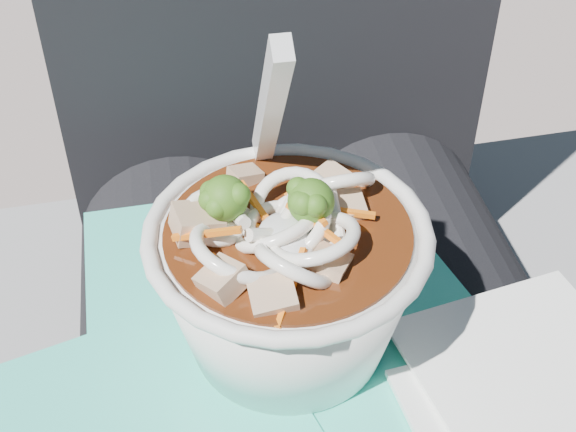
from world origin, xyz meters
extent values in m
cylinder|color=black|center=(0.09, 0.00, 0.50)|extent=(0.16, 0.48, 0.16)
cube|color=#31CDB2|center=(0.02, -0.04, 0.59)|extent=(0.25, 0.25, 0.00)
cube|color=#31CDB2|center=(-0.04, 0.06, 0.59)|extent=(0.18, 0.17, 0.00)
cube|color=#31CDB2|center=(0.03, 0.00, 0.59)|extent=(0.15, 0.15, 0.00)
cube|color=#31CDB2|center=(-0.01, 0.00, 0.59)|extent=(0.21, 0.21, 0.00)
cube|color=#31CDB2|center=(-0.05, 0.05, 0.59)|extent=(0.18, 0.16, 0.00)
cube|color=#31CDB2|center=(-0.08, 0.09, 0.59)|extent=(0.15, 0.14, 0.00)
cube|color=#31CDB2|center=(-0.01, -0.05, 0.60)|extent=(0.14, 0.14, 0.00)
cube|color=#31CDB2|center=(-0.02, -0.01, 0.60)|extent=(0.16, 0.13, 0.00)
cube|color=white|center=(0.10, -0.04, 0.61)|extent=(0.14, 0.14, 0.00)
torus|color=white|center=(-0.03, 0.01, 0.69)|extent=(0.16, 0.16, 0.01)
cylinder|color=#3F1909|center=(-0.03, 0.01, 0.68)|extent=(0.13, 0.13, 0.01)
torus|color=white|center=(-0.03, 0.03, 0.69)|extent=(0.07, 0.06, 0.04)
torus|color=white|center=(-0.07, 0.03, 0.69)|extent=(0.05, 0.04, 0.03)
torus|color=white|center=(-0.06, 0.00, 0.69)|extent=(0.06, 0.07, 0.04)
torus|color=white|center=(-0.04, -0.02, 0.69)|extent=(0.05, 0.05, 0.05)
torus|color=white|center=(-0.02, 0.00, 0.70)|extent=(0.07, 0.07, 0.02)
torus|color=white|center=(-0.04, 0.01, 0.69)|extent=(0.06, 0.06, 0.04)
torus|color=white|center=(-0.02, 0.01, 0.69)|extent=(0.05, 0.05, 0.03)
torus|color=white|center=(0.00, 0.04, 0.69)|extent=(0.06, 0.05, 0.05)
torus|color=white|center=(-0.07, 0.02, 0.69)|extent=(0.04, 0.04, 0.02)
torus|color=white|center=(-0.03, 0.01, 0.69)|extent=(0.05, 0.06, 0.04)
torus|color=white|center=(-0.03, 0.01, 0.69)|extent=(0.05, 0.05, 0.01)
cylinder|color=white|center=(-0.06, 0.03, 0.69)|extent=(0.04, 0.01, 0.03)
cylinder|color=white|center=(-0.03, 0.02, 0.69)|extent=(0.02, 0.03, 0.02)
cylinder|color=white|center=(-0.06, 0.03, 0.69)|extent=(0.02, 0.04, 0.02)
cylinder|color=white|center=(-0.01, 0.02, 0.69)|extent=(0.01, 0.03, 0.02)
cylinder|color=white|center=(-0.04, 0.01, 0.69)|extent=(0.03, 0.02, 0.02)
cylinder|color=#648E45|center=(-0.02, 0.01, 0.69)|extent=(0.01, 0.01, 0.01)
sphere|color=#285914|center=(-0.02, 0.01, 0.71)|extent=(0.02, 0.02, 0.02)
sphere|color=#285914|center=(-0.03, 0.02, 0.71)|extent=(0.01, 0.01, 0.01)
sphere|color=#285914|center=(-0.03, 0.01, 0.71)|extent=(0.01, 0.01, 0.01)
sphere|color=#285914|center=(-0.02, 0.01, 0.71)|extent=(0.01, 0.01, 0.01)
sphere|color=#285914|center=(-0.03, 0.01, 0.71)|extent=(0.01, 0.01, 0.01)
cylinder|color=#648E45|center=(-0.06, 0.02, 0.69)|extent=(0.01, 0.01, 0.01)
sphere|color=#285914|center=(-0.06, 0.02, 0.71)|extent=(0.02, 0.02, 0.02)
sphere|color=#285914|center=(-0.07, 0.02, 0.71)|extent=(0.01, 0.01, 0.01)
sphere|color=#285914|center=(-0.07, 0.03, 0.71)|extent=(0.01, 0.01, 0.01)
sphere|color=#285914|center=(-0.07, 0.02, 0.71)|extent=(0.01, 0.01, 0.01)
sphere|color=#285914|center=(-0.06, 0.02, 0.71)|extent=(0.01, 0.01, 0.01)
cube|color=orange|center=(-0.08, 0.01, 0.70)|extent=(0.04, 0.02, 0.01)
cube|color=orange|center=(-0.06, -0.02, 0.69)|extent=(0.03, 0.03, 0.01)
cube|color=orange|center=(-0.05, 0.03, 0.69)|extent=(0.02, 0.03, 0.01)
cube|color=orange|center=(-0.01, 0.02, 0.69)|extent=(0.05, 0.02, 0.01)
cube|color=orange|center=(-0.06, 0.03, 0.69)|extent=(0.03, 0.03, 0.01)
cube|color=orange|center=(-0.02, 0.02, 0.70)|extent=(0.02, 0.04, 0.01)
cube|color=orange|center=(-0.02, 0.00, 0.70)|extent=(0.03, 0.03, 0.01)
cube|color=orange|center=(-0.04, -0.03, 0.69)|extent=(0.02, 0.04, 0.01)
cube|color=#A77D5E|center=(0.00, 0.02, 0.69)|extent=(0.02, 0.02, 0.01)
cube|color=#A77D5E|center=(0.00, 0.05, 0.69)|extent=(0.03, 0.03, 0.02)
cube|color=#A77D5E|center=(-0.05, 0.06, 0.69)|extent=(0.02, 0.02, 0.01)
cube|color=#A77D5E|center=(-0.08, 0.02, 0.69)|extent=(0.03, 0.03, 0.02)
cube|color=#A77D5E|center=(-0.07, -0.02, 0.69)|extent=(0.03, 0.03, 0.02)
cube|color=#A77D5E|center=(-0.05, -0.03, 0.69)|extent=(0.02, 0.02, 0.02)
cube|color=#A77D5E|center=(-0.02, -0.02, 0.69)|extent=(0.03, 0.03, 0.02)
ellipsoid|color=silver|center=(-0.04, 0.00, 0.69)|extent=(0.03, 0.04, 0.01)
cube|color=silver|center=(-0.04, 0.05, 0.74)|extent=(0.01, 0.08, 0.12)
camera|label=1|loc=(-0.09, -0.30, 0.97)|focal=50.00mm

